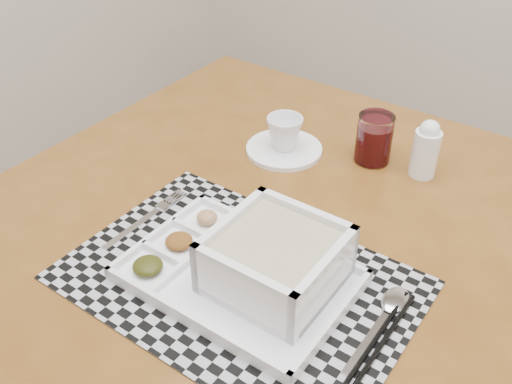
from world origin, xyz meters
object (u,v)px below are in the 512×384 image
creamer_bottle (426,149)px  juice_glass (374,140)px  serving_tray (263,266)px  cup (285,133)px  dining_table (282,270)px

creamer_bottle → juice_glass: bearing=-175.0°
serving_tray → juice_glass: (-0.01, 0.40, 0.01)m
cup → creamer_bottle: 0.26m
juice_glass → cup: bearing=-156.0°
dining_table → serving_tray: (0.04, -0.11, 0.12)m
dining_table → serving_tray: 0.17m
dining_table → juice_glass: (0.02, 0.28, 0.12)m
dining_table → creamer_bottle: creamer_bottle is taller
serving_tray → juice_glass: size_ratio=3.38×
cup → juice_glass: (0.16, 0.07, 0.00)m
serving_tray → cup: serving_tray is taller
serving_tray → juice_glass: 0.40m
juice_glass → dining_table: bearing=-94.7°
cup → juice_glass: juice_glass is taller
juice_glass → creamer_bottle: creamer_bottle is taller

